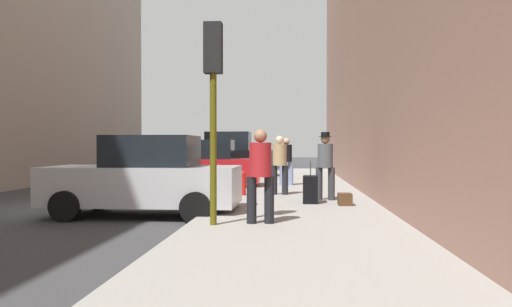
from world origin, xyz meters
name	(u,v)px	position (x,y,z in m)	size (l,w,h in m)	color
ground_plane	(53,209)	(0.00, 0.00, 0.00)	(120.00, 120.00, 0.00)	#38383A
sidewalk	(297,208)	(6.00, 0.00, 0.07)	(4.00, 40.00, 0.15)	gray
parked_silver_sedan	(145,178)	(2.65, -1.06, 0.85)	(4.21, 2.08, 1.79)	#B7BABF
parked_red_hatchback	(202,166)	(2.65, 5.84, 0.85)	(4.25, 2.16, 1.79)	#B2191E
parked_black_suv	(225,157)	(2.65, 11.84, 1.03)	(4.61, 2.08, 2.25)	black
parked_gray_coupe	(240,158)	(2.65, 18.15, 0.85)	(4.25, 2.15, 1.79)	slate
parked_blue_sedan	(248,156)	(2.65, 23.96, 0.85)	(4.20, 2.07, 1.79)	navy
fire_hydrant	(242,183)	(4.45, 2.36, 0.50)	(0.42, 0.22, 0.70)	red
traffic_light	(213,79)	(4.50, -3.08, 2.76)	(0.32, 0.32, 3.60)	#514C0F
pedestrian_with_beanie	(325,162)	(6.75, 1.24, 1.14)	(0.52, 0.46, 1.78)	#333338
pedestrian_in_jeans	(286,159)	(5.66, 6.17, 1.10)	(0.51, 0.43, 1.71)	#728CB2
pedestrian_in_tan_coat	(280,162)	(5.52, 2.62, 1.10)	(0.52, 0.45, 1.71)	black
pedestrian_in_red_jacket	(260,171)	(5.33, -2.86, 1.10)	(0.52, 0.44, 1.71)	black
rolling_suitcase	(311,189)	(6.35, 0.50, 0.49)	(0.39, 0.58, 1.04)	black
duffel_bag	(345,199)	(7.15, 0.12, 0.29)	(0.32, 0.44, 0.28)	#472D19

